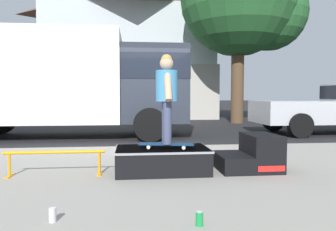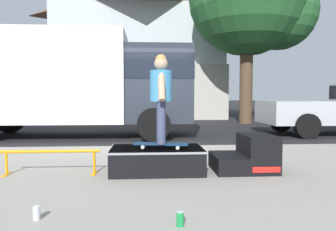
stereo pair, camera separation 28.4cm
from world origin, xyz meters
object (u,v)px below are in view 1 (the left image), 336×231
object	(u,v)px
box_truck	(68,79)
soda_can_b	(199,219)
skateboard	(167,144)
street_tree_main	(245,1)
skater_kid	(167,91)
skate_box	(162,159)
grind_rail	(55,157)
soda_can	(53,215)
kicker_ramp	(252,155)

from	to	relation	value
box_truck	soda_can_b	bearing A→B (deg)	-71.32
skateboard	street_tree_main	world-z (taller)	street_tree_main
skater_kid	soda_can_b	distance (m)	2.25
skate_box	skater_kid	size ratio (longest dim) A/B	1.05
grind_rail	soda_can	bearing A→B (deg)	-77.85
soda_can	box_truck	bearing A→B (deg)	99.44
soda_can	soda_can_b	distance (m)	1.29
grind_rail	soda_can_b	distance (m)	2.56
soda_can	soda_can_b	world-z (taller)	same
skate_box	box_truck	distance (m)	5.83
skate_box	soda_can	bearing A→B (deg)	-122.46
skate_box	soda_can	world-z (taller)	skate_box
kicker_ramp	box_truck	world-z (taller)	box_truck
kicker_ramp	soda_can_b	distance (m)	2.35
street_tree_main	soda_can	bearing A→B (deg)	-116.68
box_truck	street_tree_main	xyz separation A→B (m)	(6.78, 4.23, 3.65)
skateboard	box_truck	xyz separation A→B (m)	(-2.35, 5.23, 1.17)
skate_box	street_tree_main	bearing A→B (deg)	64.48
soda_can	soda_can_b	size ratio (longest dim) A/B	1.00
soda_can_b	street_tree_main	distance (m)	13.26
skater_kid	street_tree_main	bearing A→B (deg)	64.90
skateboard	box_truck	world-z (taller)	box_truck
soda_can_b	grind_rail	bearing A→B (deg)	130.05
street_tree_main	box_truck	bearing A→B (deg)	-148.03
skateboard	soda_can	size ratio (longest dim) A/B	6.38
skater_kid	box_truck	world-z (taller)	box_truck
skateboard	skater_kid	size ratio (longest dim) A/B	0.63
grind_rail	box_truck	distance (m)	5.45
grind_rail	box_truck	bearing A→B (deg)	98.53
soda_can	kicker_ramp	bearing A→B (deg)	35.56
kicker_ramp	soda_can_b	xyz separation A→B (m)	(-1.22, -2.00, -0.16)
kicker_ramp	street_tree_main	size ratio (longest dim) A/B	0.11
skateboard	soda_can	bearing A→B (deg)	-124.58
skateboard	grind_rail	bearing A→B (deg)	179.79
kicker_ramp	skater_kid	bearing A→B (deg)	-177.73
grind_rail	box_truck	xyz separation A→B (m)	(-0.78, 5.23, 1.32)
skater_kid	soda_can	world-z (taller)	skater_kid
skateboard	skate_box	bearing A→B (deg)	138.97
soda_can	skater_kid	bearing A→B (deg)	55.42
soda_can_b	street_tree_main	world-z (taller)	street_tree_main
skater_kid	soda_can	xyz separation A→B (m)	(-1.19, -1.73, -1.11)
skate_box	grind_rail	distance (m)	1.51
soda_can_b	soda_can	bearing A→B (deg)	170.04
grind_rail	soda_can_b	size ratio (longest dim) A/B	10.94
box_truck	street_tree_main	world-z (taller)	street_tree_main
grind_rail	skate_box	bearing A→B (deg)	1.75
skater_kid	street_tree_main	xyz separation A→B (m)	(4.43, 9.47, 4.05)
skate_box	skateboard	distance (m)	0.23
grind_rail	soda_can	xyz separation A→B (m)	(0.37, -1.73, -0.19)
skate_box	skateboard	size ratio (longest dim) A/B	1.67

